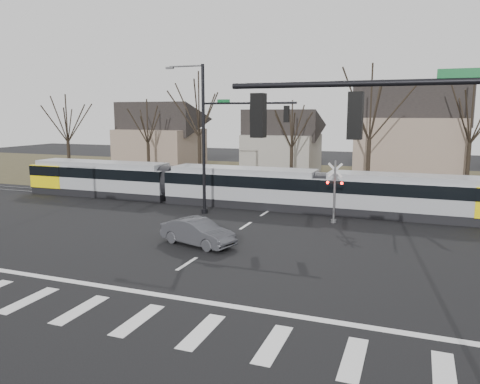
% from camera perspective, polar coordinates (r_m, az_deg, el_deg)
% --- Properties ---
extents(ground, '(140.00, 140.00, 0.00)m').
position_cam_1_polar(ground, '(20.60, -9.04, -10.27)').
color(ground, black).
extents(grass_verge, '(140.00, 28.00, 0.01)m').
position_cam_1_polar(grass_verge, '(50.21, 9.34, 1.51)').
color(grass_verge, '#38331E').
rests_on(grass_verge, ground).
extents(crosswalk, '(27.00, 2.60, 0.01)m').
position_cam_1_polar(crosswalk, '(17.50, -15.74, -14.19)').
color(crosswalk, silver).
rests_on(crosswalk, ground).
extents(stop_line, '(28.00, 0.35, 0.01)m').
position_cam_1_polar(stop_line, '(19.16, -11.76, -11.89)').
color(stop_line, silver).
rests_on(stop_line, ground).
extents(lane_dashes, '(0.18, 30.00, 0.01)m').
position_cam_1_polar(lane_dashes, '(34.88, 4.08, -1.92)').
color(lane_dashes, silver).
rests_on(lane_dashes, ground).
extents(rail_pair, '(90.00, 1.52, 0.06)m').
position_cam_1_polar(rail_pair, '(34.69, 3.98, -1.95)').
color(rail_pair, '#59595E').
rests_on(rail_pair, ground).
extents(tram, '(38.23, 2.84, 2.90)m').
position_cam_1_polar(tram, '(35.41, 0.13, 0.86)').
color(tram, gray).
rests_on(tram, ground).
extents(sedan, '(3.80, 5.08, 1.41)m').
position_cam_1_polar(sedan, '(25.08, -5.18, -4.88)').
color(sedan, '#3E3F44').
rests_on(sedan, ground).
extents(signal_pole_near_right, '(6.72, 0.44, 8.00)m').
position_cam_1_polar(signal_pole_near_right, '(10.91, 22.35, -0.59)').
color(signal_pole_near_right, black).
rests_on(signal_pole_near_right, ground).
extents(signal_pole_far, '(9.28, 0.44, 10.20)m').
position_cam_1_polar(signal_pole_far, '(31.71, -1.85, 7.32)').
color(signal_pole_far, black).
rests_on(signal_pole_far, ground).
extents(rail_crossing_signal, '(1.08, 0.36, 4.00)m').
position_cam_1_polar(rail_crossing_signal, '(30.36, 11.44, -0.21)').
color(rail_crossing_signal, '#59595B').
rests_on(rail_crossing_signal, ground).
extents(tree_row, '(59.20, 7.20, 10.00)m').
position_cam_1_polar(tree_row, '(43.50, 10.52, 6.86)').
color(tree_row, black).
rests_on(tree_row, ground).
extents(house_a, '(9.72, 8.64, 8.60)m').
position_cam_1_polar(house_a, '(58.89, -9.71, 7.04)').
color(house_a, '#7F6B5C').
rests_on(house_a, ground).
extents(house_b, '(8.64, 7.56, 7.65)m').
position_cam_1_polar(house_b, '(54.86, 5.14, 6.44)').
color(house_b, gray).
rests_on(house_b, ground).
extents(house_c, '(10.80, 8.64, 10.10)m').
position_cam_1_polar(house_c, '(49.79, 20.01, 7.04)').
color(house_c, '#7F6B5C').
rests_on(house_c, ground).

